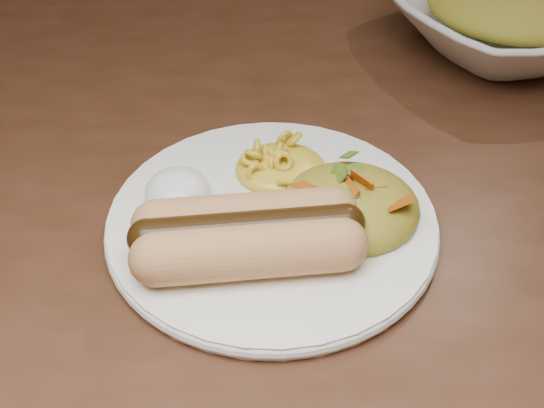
{
  "coord_description": "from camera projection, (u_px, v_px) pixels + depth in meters",
  "views": [
    {
      "loc": [
        0.09,
        -0.48,
        1.09
      ],
      "look_at": [
        0.1,
        -0.12,
        0.77
      ],
      "focal_mm": 42.0,
      "sensor_mm": 36.0,
      "label": 1
    }
  ],
  "objects": [
    {
      "name": "table",
      "position": [
        163.0,
        220.0,
        0.64
      ],
      "size": [
        1.6,
        0.9,
        0.75
      ],
      "color": "#4C291C",
      "rests_on": "floor"
    },
    {
      "name": "plate",
      "position": [
        272.0,
        220.0,
        0.5
      ],
      "size": [
        0.3,
        0.3,
        0.01
      ],
      "primitive_type": "cylinder",
      "rotation": [
        0.0,
        0.0,
        -0.22
      ],
      "color": "white",
      "rests_on": "table"
    },
    {
      "name": "hotdog",
      "position": [
        248.0,
        234.0,
        0.45
      ],
      "size": [
        0.14,
        0.08,
        0.04
      ],
      "rotation": [
        0.0,
        0.0,
        0.06
      ],
      "color": "tan",
      "rests_on": "plate"
    },
    {
      "name": "mac_and_cheese",
      "position": [
        281.0,
        158.0,
        0.52
      ],
      "size": [
        0.09,
        0.09,
        0.03
      ],
      "primitive_type": "ellipsoid",
      "rotation": [
        0.0,
        0.0,
        0.33
      ],
      "color": "gold",
      "rests_on": "plate"
    },
    {
      "name": "sour_cream",
      "position": [
        176.0,
        184.0,
        0.5
      ],
      "size": [
        0.07,
        0.07,
        0.03
      ],
      "primitive_type": "ellipsoid",
      "rotation": [
        0.0,
        0.0,
        0.4
      ],
      "color": "white",
      "rests_on": "plate"
    },
    {
      "name": "taco_salad",
      "position": [
        351.0,
        195.0,
        0.48
      ],
      "size": [
        0.11,
        0.1,
        0.05
      ],
      "rotation": [
        0.0,
        0.0,
        0.03
      ],
      "color": "#C67719",
      "rests_on": "plate"
    },
    {
      "name": "serving_bowl",
      "position": [
        509.0,
        16.0,
        0.71
      ],
      "size": [
        0.35,
        0.35,
        0.07
      ],
      "primitive_type": "imported",
      "rotation": [
        0.0,
        0.0,
        0.33
      ],
      "color": "white",
      "rests_on": "table"
    },
    {
      "name": "bowl_filling",
      "position": [
        513.0,
        3.0,
        0.7
      ],
      "size": [
        0.24,
        0.24,
        0.05
      ],
      "primitive_type": "ellipsoid",
      "rotation": [
        0.0,
        0.0,
        0.3
      ],
      "color": "#C67719",
      "rests_on": "serving_bowl"
    }
  ]
}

